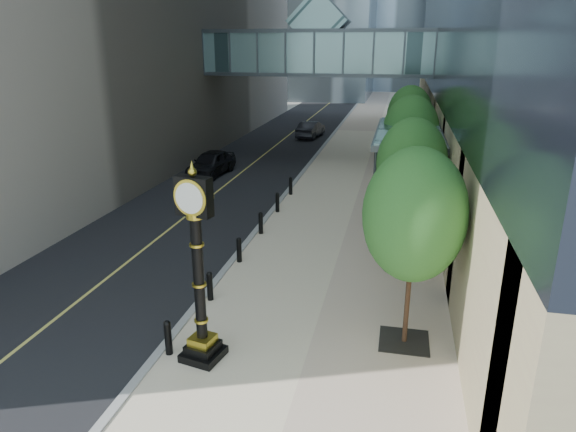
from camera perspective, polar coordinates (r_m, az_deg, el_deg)
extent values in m
plane|color=gray|center=(13.38, -3.78, -18.90)|extent=(320.00, 320.00, 0.00)
cube|color=black|center=(51.81, 0.95, 9.63)|extent=(8.00, 180.00, 0.02)
cube|color=beige|center=(50.86, 9.94, 9.21)|extent=(8.00, 180.00, 0.06)
cube|color=gray|center=(51.17, 5.40, 9.46)|extent=(0.25, 180.00, 0.07)
cube|color=slate|center=(38.65, 3.42, 17.67)|extent=(17.00, 4.00, 3.00)
cube|color=#383F44|center=(38.70, 3.38, 15.53)|extent=(17.00, 4.20, 0.25)
cube|color=#383F44|center=(38.65, 3.47, 19.82)|extent=(17.00, 4.20, 0.25)
cube|color=slate|center=(38.67, 3.49, 20.79)|extent=(4.24, 3.00, 4.24)
cube|color=#383F44|center=(24.49, 13.30, 8.89)|extent=(3.00, 8.00, 0.25)
cube|color=slate|center=(24.46, 13.33, 9.24)|extent=(2.80, 7.80, 0.06)
cylinder|color=#383F44|center=(21.36, 9.46, 1.95)|extent=(0.12, 0.12, 4.20)
cylinder|color=#383F44|center=(28.52, 10.33, 6.12)|extent=(0.12, 0.12, 4.20)
cylinder|color=black|center=(14.71, -13.16, -13.19)|extent=(0.20, 0.20, 0.90)
cylinder|color=black|center=(17.26, -8.67, -7.84)|extent=(0.20, 0.20, 0.90)
cylinder|color=black|center=(20.00, -5.45, -3.88)|extent=(0.20, 0.20, 0.90)
cylinder|color=black|center=(22.86, -3.05, -0.88)|extent=(0.20, 0.20, 0.90)
cylinder|color=black|center=(25.80, -1.18, 1.44)|extent=(0.20, 0.20, 0.90)
cylinder|color=black|center=(28.80, 0.30, 3.28)|extent=(0.20, 0.20, 0.90)
cube|color=black|center=(15.45, 12.77, -13.38)|extent=(1.40, 1.40, 0.02)
cylinder|color=#3C2919|center=(14.73, 13.18, -8.47)|extent=(0.14, 0.14, 2.99)
ellipsoid|color=#255B21|center=(13.85, 13.88, 0.07)|extent=(2.74, 2.74, 3.65)
cube|color=black|center=(21.26, 12.82, -4.16)|extent=(1.40, 1.40, 0.02)
cylinder|color=#3C2919|center=(20.76, 13.11, -0.47)|extent=(0.14, 0.14, 2.92)
ellipsoid|color=#255B21|center=(20.15, 13.57, 5.59)|extent=(2.67, 2.67, 3.56)
cube|color=black|center=(27.39, 12.85, 1.03)|extent=(1.40, 1.40, 0.02)
cylinder|color=#3C2919|center=(26.98, 13.08, 4.08)|extent=(0.14, 0.14, 3.04)
ellipsoid|color=#255B21|center=(26.51, 13.45, 9.00)|extent=(2.78, 2.78, 3.71)
cube|color=black|center=(33.65, 12.87, 4.30)|extent=(1.40, 1.40, 0.02)
cylinder|color=#3C2919|center=(33.32, 13.06, 6.80)|extent=(0.14, 0.14, 3.02)
ellipsoid|color=#255B21|center=(32.94, 13.36, 10.78)|extent=(2.77, 2.77, 3.69)
cube|color=black|center=(39.99, 12.89, 6.54)|extent=(1.40, 1.40, 0.02)
cylinder|color=#3C2919|center=(39.74, 13.02, 8.41)|extent=(0.14, 0.14, 2.67)
ellipsoid|color=#255B21|center=(39.44, 13.24, 11.36)|extent=(2.45, 2.45, 3.26)
cube|color=black|center=(14.55, -9.38, -14.88)|extent=(1.17, 1.17, 0.22)
cube|color=black|center=(14.43, -9.43, -14.15)|extent=(0.91, 0.91, 0.22)
cube|color=gold|center=(14.31, -9.47, -13.41)|extent=(0.72, 0.72, 0.22)
cylinder|color=black|center=(13.45, -9.88, -6.84)|extent=(0.29, 0.29, 3.41)
cube|color=black|center=(12.67, -10.43, 2.17)|extent=(0.98, 0.52, 0.99)
cylinder|color=white|center=(12.84, -10.11, 2.41)|extent=(0.76, 0.20, 0.77)
cylinder|color=white|center=(12.50, -10.76, 1.93)|extent=(0.76, 0.20, 0.77)
sphere|color=gold|center=(12.51, -10.59, 4.83)|extent=(0.22, 0.22, 0.22)
imported|color=#A8A19A|center=(21.39, 14.91, -1.93)|extent=(0.68, 0.58, 1.59)
imported|color=black|center=(33.67, -8.55, 5.85)|extent=(2.30, 4.75, 1.56)
imported|color=black|center=(47.04, 2.54, 9.60)|extent=(2.07, 4.58, 1.46)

